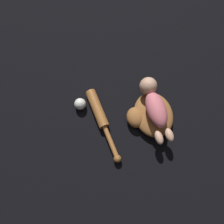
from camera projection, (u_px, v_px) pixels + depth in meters
ground_plane at (144, 112)px, 1.33m from camera, size 6.00×6.00×0.00m
baseball_glove at (150, 115)px, 1.28m from camera, size 0.29×0.29×0.08m
baby_figure at (154, 104)px, 1.21m from camera, size 0.39×0.15×0.10m
baseball_bat at (100, 116)px, 1.29m from camera, size 0.46×0.17×0.06m
baseball at (80, 104)px, 1.31m from camera, size 0.07×0.07×0.07m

